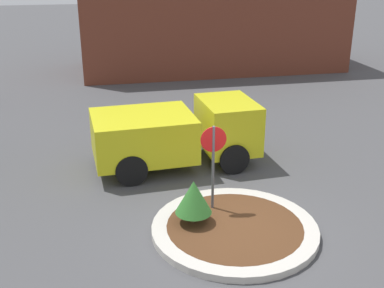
# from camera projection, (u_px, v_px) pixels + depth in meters

# --- Properties ---
(ground_plane) EXTENTS (120.00, 120.00, 0.00)m
(ground_plane) POSITION_uv_depth(u_px,v_px,m) (234.00, 232.00, 11.67)
(ground_plane) COLOR #474749
(traffic_island) EXTENTS (4.03, 4.03, 0.18)m
(traffic_island) POSITION_uv_depth(u_px,v_px,m) (235.00, 229.00, 11.64)
(traffic_island) COLOR #BCB7AD
(traffic_island) RESTS_ON ground_plane
(stop_sign) EXTENTS (0.65, 0.07, 2.40)m
(stop_sign) POSITION_uv_depth(u_px,v_px,m) (213.00, 155.00, 11.90)
(stop_sign) COLOR #4C4C51
(stop_sign) RESTS_ON ground_plane
(island_shrub) EXTENTS (0.89, 0.89, 1.10)m
(island_shrub) POSITION_uv_depth(u_px,v_px,m) (194.00, 197.00, 11.51)
(island_shrub) COLOR brown
(island_shrub) RESTS_ON traffic_island
(utility_truck) EXTENTS (5.20, 2.69, 1.98)m
(utility_truck) POSITION_uv_depth(u_px,v_px,m) (176.00, 132.00, 15.03)
(utility_truck) COLOR gold
(utility_truck) RESTS_ON ground_plane
(storefront_building) EXTENTS (14.77, 6.07, 5.92)m
(storefront_building) POSITION_uv_depth(u_px,v_px,m) (211.00, 16.00, 27.67)
(storefront_building) COLOR brown
(storefront_building) RESTS_ON ground_plane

